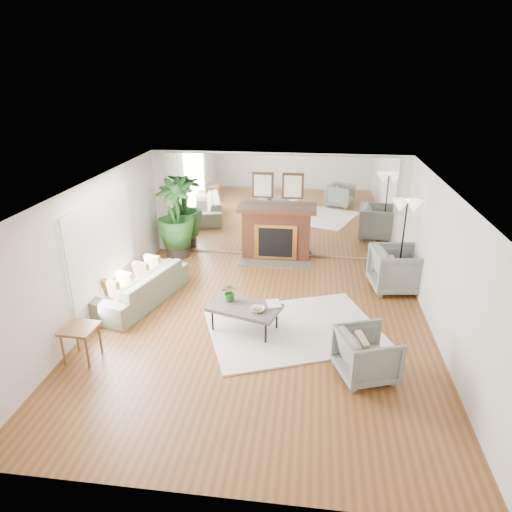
# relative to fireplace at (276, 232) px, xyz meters

# --- Properties ---
(ground) EXTENTS (7.00, 7.00, 0.00)m
(ground) POSITION_rel_fireplace_xyz_m (0.00, -3.26, -0.66)
(ground) COLOR brown
(ground) RESTS_ON ground
(wall_left) EXTENTS (0.02, 7.00, 2.50)m
(wall_left) POSITION_rel_fireplace_xyz_m (-2.99, -3.26, 0.59)
(wall_left) COLOR silver
(wall_left) RESTS_ON ground
(wall_right) EXTENTS (0.02, 7.00, 2.50)m
(wall_right) POSITION_rel_fireplace_xyz_m (2.99, -3.26, 0.59)
(wall_right) COLOR silver
(wall_right) RESTS_ON ground
(wall_back) EXTENTS (6.00, 0.02, 2.50)m
(wall_back) POSITION_rel_fireplace_xyz_m (0.00, 0.23, 0.59)
(wall_back) COLOR silver
(wall_back) RESTS_ON ground
(mirror_panel) EXTENTS (5.40, 0.04, 2.40)m
(mirror_panel) POSITION_rel_fireplace_xyz_m (0.00, 0.21, 0.59)
(mirror_panel) COLOR silver
(mirror_panel) RESTS_ON wall_back
(window_panel) EXTENTS (0.04, 2.40, 1.50)m
(window_panel) POSITION_rel_fireplace_xyz_m (-2.96, -2.86, 0.69)
(window_panel) COLOR #B2E09E
(window_panel) RESTS_ON wall_left
(fireplace) EXTENTS (1.85, 0.83, 2.05)m
(fireplace) POSITION_rel_fireplace_xyz_m (0.00, 0.00, 0.00)
(fireplace) COLOR brown
(fireplace) RESTS_ON ground
(area_rug) EXTENTS (3.45, 2.98, 0.03)m
(area_rug) POSITION_rel_fireplace_xyz_m (0.59, -3.24, -0.64)
(area_rug) COLOR beige
(area_rug) RESTS_ON ground
(coffee_table) EXTENTS (1.35, 1.01, 0.48)m
(coffee_table) POSITION_rel_fireplace_xyz_m (-0.25, -3.38, -0.22)
(coffee_table) COLOR #5D514A
(coffee_table) RESTS_ON ground
(sofa) EXTENTS (1.45, 2.40, 0.66)m
(sofa) POSITION_rel_fireplace_xyz_m (-2.44, -2.58, -0.33)
(sofa) COLOR slate
(sofa) RESTS_ON ground
(armchair_back) EXTENTS (1.12, 1.09, 0.91)m
(armchair_back) POSITION_rel_fireplace_xyz_m (2.60, -1.38, -0.20)
(armchair_back) COLOR gray
(armchair_back) RESTS_ON ground
(armchair_front) EXTENTS (1.04, 1.03, 0.75)m
(armchair_front) POSITION_rel_fireplace_xyz_m (1.72, -4.42, -0.29)
(armchair_front) COLOR gray
(armchair_front) RESTS_ON ground
(side_table) EXTENTS (0.53, 0.53, 0.58)m
(side_table) POSITION_rel_fireplace_xyz_m (-2.65, -4.55, -0.18)
(side_table) COLOR brown
(side_table) RESTS_ON ground
(potted_ficus) EXTENTS (0.95, 0.95, 1.92)m
(potted_ficus) POSITION_rel_fireplace_xyz_m (-2.39, -0.16, 0.37)
(potted_ficus) COLOR black
(potted_ficus) RESTS_ON ground
(floor_lamp) EXTENTS (0.60, 0.33, 1.85)m
(floor_lamp) POSITION_rel_fireplace_xyz_m (2.70, -1.11, 0.92)
(floor_lamp) COLOR black
(floor_lamp) RESTS_ON ground
(tabletop_plant) EXTENTS (0.35, 0.33, 0.33)m
(tabletop_plant) POSITION_rel_fireplace_xyz_m (-0.53, -3.21, -0.01)
(tabletop_plant) COLOR #2F6625
(tabletop_plant) RESTS_ON coffee_table
(fruit_bowl) EXTENTS (0.26, 0.26, 0.06)m
(fruit_bowl) POSITION_rel_fireplace_xyz_m (-0.02, -3.52, -0.15)
(fruit_bowl) COLOR brown
(fruit_bowl) RESTS_ON coffee_table
(book) EXTENTS (0.31, 0.37, 0.02)m
(book) POSITION_rel_fireplace_xyz_m (0.13, -3.28, -0.17)
(book) COLOR brown
(book) RESTS_ON coffee_table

